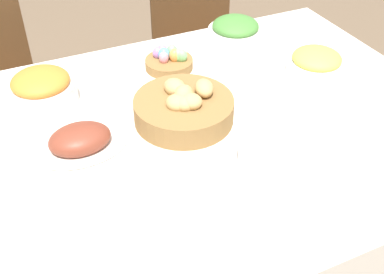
# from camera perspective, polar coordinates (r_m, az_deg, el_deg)

# --- Properties ---
(dining_table) EXTENTS (1.82, 1.19, 0.74)m
(dining_table) POSITION_cam_1_polar(r_m,az_deg,el_deg) (1.69, -2.00, -9.37)
(dining_table) COLOR white
(dining_table) RESTS_ON ground
(chair_far_right) EXTENTS (0.45, 0.45, 0.91)m
(chair_far_right) POSITION_cam_1_polar(r_m,az_deg,el_deg) (2.45, 0.94, 11.15)
(chair_far_right) COLOR brown
(chair_far_right) RESTS_ON ground
(bread_basket) EXTENTS (0.31, 0.31, 0.12)m
(bread_basket) POSITION_cam_1_polar(r_m,az_deg,el_deg) (1.47, -0.96, 3.50)
(bread_basket) COLOR olive
(bread_basket) RESTS_ON dining_table
(egg_basket) EXTENTS (0.17, 0.17, 0.08)m
(egg_basket) POSITION_cam_1_polar(r_m,az_deg,el_deg) (1.75, -2.71, 9.06)
(egg_basket) COLOR olive
(egg_basket) RESTS_ON dining_table
(ham_platter) EXTENTS (0.28, 0.19, 0.08)m
(ham_platter) POSITION_cam_1_polar(r_m,az_deg,el_deg) (1.41, -13.12, -0.42)
(ham_platter) COLOR silver
(ham_platter) RESTS_ON dining_table
(carrot_bowl) EXTENTS (0.22, 0.22, 0.11)m
(carrot_bowl) POSITION_cam_1_polar(r_m,az_deg,el_deg) (1.61, -17.36, 5.49)
(carrot_bowl) COLOR silver
(carrot_bowl) RESTS_ON dining_table
(pineapple_bowl) EXTENTS (0.20, 0.20, 0.09)m
(pineapple_bowl) POSITION_cam_1_polar(r_m,az_deg,el_deg) (1.77, 14.49, 8.55)
(pineapple_bowl) COLOR silver
(pineapple_bowl) RESTS_ON dining_table
(green_salad_bowl) EXTENTS (0.22, 0.22, 0.09)m
(green_salad_bowl) POSITION_cam_1_polar(r_m,az_deg,el_deg) (1.95, 5.16, 12.53)
(green_salad_bowl) COLOR silver
(green_salad_bowl) RESTS_ON dining_table
(dinner_plate) EXTENTS (0.24, 0.24, 0.01)m
(dinner_plate) POSITION_cam_1_polar(r_m,az_deg,el_deg) (1.15, 1.46, -11.29)
(dinner_plate) COLOR silver
(dinner_plate) RESTS_ON dining_table
(fork) EXTENTS (0.03, 0.19, 0.00)m
(fork) POSITION_cam_1_polar(r_m,az_deg,el_deg) (1.12, -5.53, -13.72)
(fork) COLOR silver
(fork) RESTS_ON dining_table
(knife) EXTENTS (0.03, 0.19, 0.00)m
(knife) POSITION_cam_1_polar(r_m,az_deg,el_deg) (1.21, 7.84, -9.04)
(knife) COLOR silver
(knife) RESTS_ON dining_table
(spoon) EXTENTS (0.03, 0.19, 0.00)m
(spoon) POSITION_cam_1_polar(r_m,az_deg,el_deg) (1.22, 9.06, -8.58)
(spoon) COLOR silver
(spoon) RESTS_ON dining_table
(drinking_cup) EXTENTS (0.07, 0.07, 0.09)m
(drinking_cup) POSITION_cam_1_polar(r_m,az_deg,el_deg) (1.32, 7.04, -1.61)
(drinking_cup) COLOR silver
(drinking_cup) RESTS_ON dining_table
(butter_dish) EXTENTS (0.14, 0.08, 0.03)m
(butter_dish) POSITION_cam_1_polar(r_m,az_deg,el_deg) (1.23, -14.04, -8.22)
(butter_dish) COLOR silver
(butter_dish) RESTS_ON dining_table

